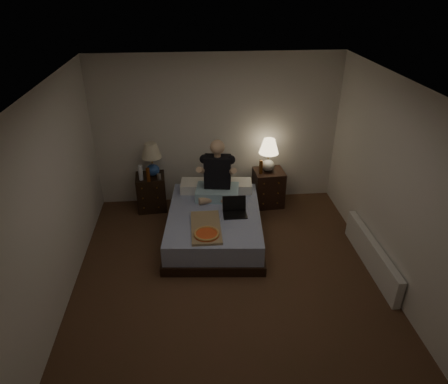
{
  "coord_description": "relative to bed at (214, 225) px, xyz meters",
  "views": [
    {
      "loc": [
        -0.42,
        -3.94,
        3.52
      ],
      "look_at": [
        0.0,
        0.9,
        0.85
      ],
      "focal_mm": 32.0,
      "sensor_mm": 36.0,
      "label": 1
    }
  ],
  "objects": [
    {
      "name": "bed",
      "position": [
        0.0,
        0.0,
        0.0
      ],
      "size": [
        1.48,
        1.89,
        0.45
      ],
      "primitive_type": "cube",
      "rotation": [
        0.0,
        0.0,
        -0.08
      ],
      "color": "#5467A8",
      "rests_on": "floor"
    },
    {
      "name": "floor",
      "position": [
        0.13,
        -1.04,
        -0.22
      ],
      "size": [
        4.0,
        4.5,
        0.0
      ],
      "primitive_type": "cube",
      "color": "#543524",
      "rests_on": "ground"
    },
    {
      "name": "wall_front",
      "position": [
        0.13,
        -3.29,
        1.03
      ],
      "size": [
        4.0,
        0.0,
        2.5
      ],
      "primitive_type": "cube",
      "rotation": [
        -1.57,
        0.0,
        0.0
      ],
      "color": "beige",
      "rests_on": "ground"
    },
    {
      "name": "wall_right",
      "position": [
        2.13,
        -1.04,
        1.03
      ],
      "size": [
        0.0,
        4.5,
        2.5
      ],
      "primitive_type": "cube",
      "rotation": [
        1.57,
        0.0,
        -1.57
      ],
      "color": "beige",
      "rests_on": "ground"
    },
    {
      "name": "radiator",
      "position": [
        2.06,
        -0.88,
        -0.02
      ],
      "size": [
        0.1,
        1.6,
        0.4
      ],
      "primitive_type": "cube",
      "color": "silver",
      "rests_on": "floor"
    },
    {
      "name": "water_bottle",
      "position": [
        -1.12,
        0.82,
        0.51
      ],
      "size": [
        0.07,
        0.07,
        0.25
      ],
      "primitive_type": "cylinder",
      "color": "silver",
      "rests_on": "nightstand_left"
    },
    {
      "name": "ceiling",
      "position": [
        0.13,
        -1.04,
        2.28
      ],
      "size": [
        4.0,
        4.5,
        0.0
      ],
      "primitive_type": "cube",
      "rotation": [
        3.14,
        0.0,
        0.0
      ],
      "color": "white",
      "rests_on": "ground"
    },
    {
      "name": "beer_bottle_right",
      "position": [
        0.82,
        0.85,
        0.52
      ],
      "size": [
        0.06,
        0.06,
        0.23
      ],
      "primitive_type": "cylinder",
      "color": "#502A0B",
      "rests_on": "nightstand_right"
    },
    {
      "name": "nightstand_right",
      "position": [
        0.98,
        0.91,
        0.09
      ],
      "size": [
        0.51,
        0.47,
        0.63
      ],
      "primitive_type": "cube",
      "rotation": [
        0.0,
        0.0,
        0.07
      ],
      "color": "black",
      "rests_on": "floor"
    },
    {
      "name": "wall_back",
      "position": [
        0.13,
        1.21,
        1.03
      ],
      "size": [
        4.0,
        0.0,
        2.5
      ],
      "primitive_type": "cube",
      "rotation": [
        1.57,
        0.0,
        0.0
      ],
      "color": "beige",
      "rests_on": "ground"
    },
    {
      "name": "soda_can",
      "position": [
        -0.83,
        0.81,
        0.43
      ],
      "size": [
        0.07,
        0.07,
        0.1
      ],
      "primitive_type": "cylinder",
      "color": "#9D9C98",
      "rests_on": "nightstand_left"
    },
    {
      "name": "laptop",
      "position": [
        0.29,
        -0.11,
        0.34
      ],
      "size": [
        0.34,
        0.28,
        0.24
      ],
      "primitive_type": null,
      "rotation": [
        0.0,
        0.0,
        0.0
      ],
      "color": "black",
      "rests_on": "bed"
    },
    {
      "name": "lamp_left",
      "position": [
        -0.94,
        0.97,
        0.66
      ],
      "size": [
        0.38,
        0.38,
        0.56
      ],
      "primitive_type": null,
      "rotation": [
        0.0,
        0.0,
        0.2
      ],
      "color": "#26488E",
      "rests_on": "nightstand_left"
    },
    {
      "name": "beer_bottle_left",
      "position": [
        -1.0,
        0.76,
        0.5
      ],
      "size": [
        0.06,
        0.06,
        0.23
      ],
      "primitive_type": "cylinder",
      "color": "#5A2A0C",
      "rests_on": "nightstand_left"
    },
    {
      "name": "pizza_box",
      "position": [
        -0.14,
        -0.62,
        0.26
      ],
      "size": [
        0.4,
        0.76,
        0.08
      ],
      "primitive_type": null,
      "rotation": [
        0.0,
        0.0,
        0.0
      ],
      "color": "tan",
      "rests_on": "bed"
    },
    {
      "name": "person",
      "position": [
        0.08,
        0.44,
        0.69
      ],
      "size": [
        0.73,
        0.61,
        0.93
      ],
      "primitive_type": null,
      "rotation": [
        0.0,
        0.0,
        -0.15
      ],
      "color": "black",
      "rests_on": "bed"
    },
    {
      "name": "lamp_right",
      "position": [
        0.96,
        0.93,
        0.69
      ],
      "size": [
        0.37,
        0.37,
        0.56
      ],
      "primitive_type": null,
      "rotation": [
        0.0,
        0.0,
        -0.17
      ],
      "color": "gray",
      "rests_on": "nightstand_right"
    },
    {
      "name": "nightstand_left",
      "position": [
        -0.99,
        0.95,
        0.08
      ],
      "size": [
        0.5,
        0.46,
        0.61
      ],
      "primitive_type": "cube",
      "rotation": [
        0.0,
        0.0,
        0.08
      ],
      "color": "black",
      "rests_on": "floor"
    },
    {
      "name": "wall_left",
      "position": [
        -1.87,
        -1.04,
        1.03
      ],
      "size": [
        0.0,
        4.5,
        2.5
      ],
      "primitive_type": "cube",
      "rotation": [
        1.57,
        0.0,
        1.57
      ],
      "color": "beige",
      "rests_on": "ground"
    }
  ]
}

